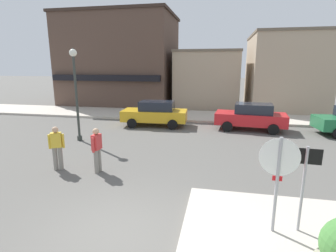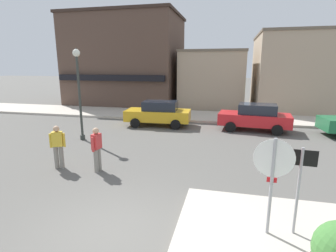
% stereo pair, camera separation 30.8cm
% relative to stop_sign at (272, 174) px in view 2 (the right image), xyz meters
% --- Properties ---
extents(ground_plane, '(160.00, 160.00, 0.00)m').
position_rel_stop_sign_xyz_m(ground_plane, '(-3.31, -0.59, -1.52)').
color(ground_plane, '#5B5954').
extents(kerb_far, '(80.00, 4.00, 0.15)m').
position_rel_stop_sign_xyz_m(kerb_far, '(-3.31, 13.59, -1.44)').
color(kerb_far, beige).
rests_on(kerb_far, ground).
extents(stop_sign, '(0.82, 0.09, 2.30)m').
position_rel_stop_sign_xyz_m(stop_sign, '(0.00, 0.00, 0.00)').
color(stop_sign, '#9E9EA3').
rests_on(stop_sign, ground).
extents(one_way_sign, '(0.60, 0.07, 2.10)m').
position_rel_stop_sign_xyz_m(one_way_sign, '(0.56, 0.13, -0.19)').
color(one_way_sign, '#9E9EA3').
rests_on(one_way_sign, ground).
extents(lamp_post, '(0.36, 0.36, 4.54)m').
position_rel_stop_sign_xyz_m(lamp_post, '(-8.20, 6.21, 1.44)').
color(lamp_post, '#333833').
rests_on(lamp_post, ground).
extents(parked_car_nearest, '(4.09, 2.06, 1.56)m').
position_rel_stop_sign_xyz_m(parked_car_nearest, '(-5.23, 10.19, -0.71)').
color(parked_car_nearest, gold).
rests_on(parked_car_nearest, ground).
extents(parked_car_second, '(4.14, 2.16, 1.56)m').
position_rel_stop_sign_xyz_m(parked_car_second, '(0.55, 10.27, -0.71)').
color(parked_car_second, red).
rests_on(parked_car_second, ground).
extents(pedestrian_crossing_near, '(0.54, 0.35, 1.61)m').
position_rel_stop_sign_xyz_m(pedestrian_crossing_near, '(-6.96, 2.55, -0.65)').
color(pedestrian_crossing_near, gray).
rests_on(pedestrian_crossing_near, ground).
extents(pedestrian_crossing_far, '(0.25, 0.56, 1.61)m').
position_rel_stop_sign_xyz_m(pedestrian_crossing_far, '(-5.43, 2.61, -0.65)').
color(pedestrian_crossing_far, gray).
rests_on(pedestrian_crossing_far, ground).
extents(building_corner_shop, '(10.42, 7.74, 8.36)m').
position_rel_stop_sign_xyz_m(building_corner_shop, '(-10.92, 19.22, 2.67)').
color(building_corner_shop, brown).
rests_on(building_corner_shop, ground).
extents(building_storefront_left_near, '(5.65, 6.44, 5.02)m').
position_rel_stop_sign_xyz_m(building_storefront_left_near, '(-2.53, 19.49, 1.00)').
color(building_storefront_left_near, tan).
rests_on(building_storefront_left_near, ground).
extents(building_storefront_left_mid, '(5.77, 7.97, 6.31)m').
position_rel_stop_sign_xyz_m(building_storefront_left_mid, '(3.96, 19.04, 1.64)').
color(building_storefront_left_mid, tan).
rests_on(building_storefront_left_mid, ground).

